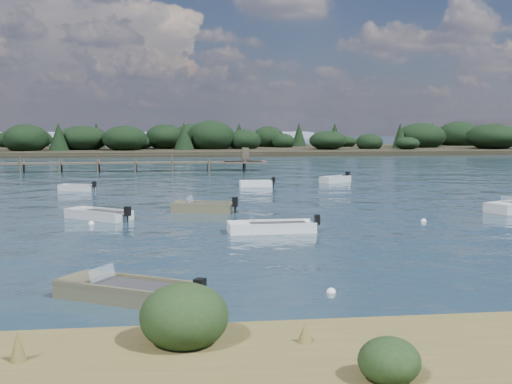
{
  "coord_description": "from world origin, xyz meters",
  "views": [
    {
      "loc": [
        -4.29,
        -28.02,
        5.48
      ],
      "look_at": [
        1.0,
        14.0,
        1.0
      ],
      "focal_mm": 45.0,
      "sensor_mm": 36.0,
      "label": 1
    }
  ],
  "objects": [
    {
      "name": "far_headland",
      "position": [
        25.0,
        100.0,
        1.96
      ],
      "size": [
        190.0,
        40.0,
        5.8
      ],
      "color": "black",
      "rests_on": "ground"
    },
    {
      "name": "tender_far_grey_b",
      "position": [
        10.72,
        31.01,
        0.17
      ],
      "size": [
        3.36,
        2.81,
        1.21
      ],
      "color": "#AEB3B5",
      "rests_on": "ground"
    },
    {
      "name": "buoy_b",
      "position": [
        9.64,
        6.45,
        0.0
      ],
      "size": [
        0.32,
        0.32,
        0.32
      ],
      "primitive_type": "sphere",
      "color": "white",
      "rests_on": "ground"
    },
    {
      "name": "shore_lip",
      "position": [
        0.0,
        -12.2,
        0.0
      ],
      "size": [
        160.0,
        0.6,
        0.3
      ],
      "primitive_type": "cube",
      "color": "black",
      "rests_on": "ground"
    },
    {
      "name": "jetty",
      "position": [
        -21.74,
        47.99,
        0.98
      ],
      "size": [
        64.5,
        3.2,
        3.4
      ],
      "color": "#484035",
      "rests_on": "ground"
    },
    {
      "name": "buoy_a",
      "position": [
        0.71,
        -8.0,
        0.0
      ],
      "size": [
        0.32,
        0.32,
        0.32
      ],
      "primitive_type": "sphere",
      "color": "white",
      "rests_on": "ground"
    },
    {
      "name": "dinghy_mid_white_a",
      "position": [
        0.52,
        3.99,
        0.14
      ],
      "size": [
        4.76,
        1.78,
        1.11
      ],
      "color": "silver",
      "rests_on": "ground"
    },
    {
      "name": "tender_far_grey",
      "position": [
        -12.46,
        26.33,
        0.14
      ],
      "size": [
        3.22,
        2.1,
        1.03
      ],
      "color": "#AEB3B5",
      "rests_on": "ground"
    },
    {
      "name": "buoy_c",
      "position": [
        -8.94,
        7.85,
        0.0
      ],
      "size": [
        0.32,
        0.32,
        0.32
      ],
      "primitive_type": "sphere",
      "color": "white",
      "rests_on": "ground"
    },
    {
      "name": "tender_far_white",
      "position": [
        2.74,
        28.0,
        0.15
      ],
      "size": [
        3.15,
        1.16,
        1.08
      ],
      "color": "silver",
      "rests_on": "ground"
    },
    {
      "name": "dinghy_extra_b",
      "position": [
        -2.64,
        11.93,
        0.18
      ],
      "size": [
        4.18,
        2.56,
        1.31
      ],
      "color": "#6A6547",
      "rests_on": "ground"
    },
    {
      "name": "ground",
      "position": [
        0.0,
        60.0,
        0.0
      ],
      "size": [
        400.0,
        400.0,
        0.0
      ],
      "primitive_type": "plane",
      "color": "#152631",
      "rests_on": "ground"
    },
    {
      "name": "dinghy_mid_grey",
      "position": [
        -8.77,
        9.73,
        0.15
      ],
      "size": [
        4.14,
        3.72,
        1.12
      ],
      "color": "#AEB3B5",
      "rests_on": "ground"
    },
    {
      "name": "dinghy_near_olive",
      "position": [
        -5.8,
        -7.99,
        0.16
      ],
      "size": [
        4.84,
        3.84,
        1.21
      ],
      "color": "#6A6547",
      "rests_on": "ground"
    }
  ]
}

